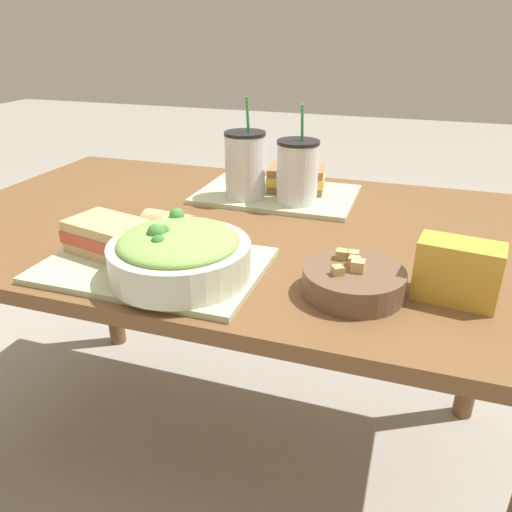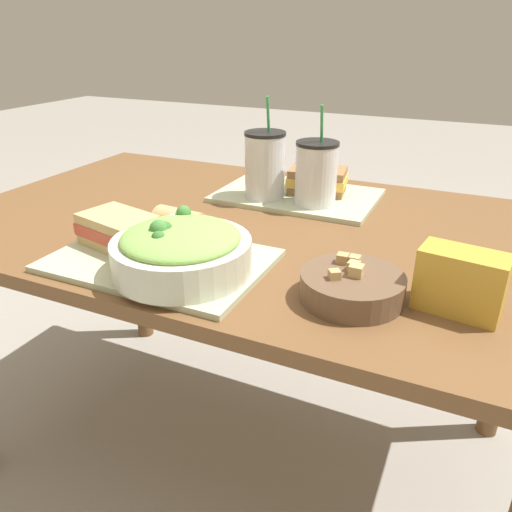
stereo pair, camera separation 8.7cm
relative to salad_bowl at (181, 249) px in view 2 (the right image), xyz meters
name	(u,v)px [view 2 (the right image)]	position (x,y,z in m)	size (l,w,h in m)	color
ground_plane	(247,448)	(-0.02, 0.31, -0.78)	(12.00, 12.00, 0.00)	gray
dining_table	(245,256)	(-0.02, 0.31, -0.15)	(1.39, 0.87, 0.72)	brown
tray_near	(160,260)	(-0.07, 0.03, -0.05)	(0.41, 0.27, 0.01)	#B2BC99
tray_far	(297,196)	(0.03, 0.52, -0.05)	(0.41, 0.27, 0.01)	#B2BC99
salad_bowl	(181,249)	(0.00, 0.00, 0.00)	(0.25, 0.25, 0.10)	beige
soup_bowl	(352,286)	(0.30, 0.05, -0.03)	(0.17, 0.17, 0.07)	brown
sandwich_near	(118,230)	(-0.18, 0.05, -0.01)	(0.17, 0.13, 0.06)	tan
baguette_near	(180,224)	(-0.09, 0.13, -0.01)	(0.11, 0.07, 0.06)	tan
sandwich_far	(317,180)	(0.07, 0.55, -0.01)	(0.16, 0.13, 0.06)	olive
drink_cup_dark	(265,167)	(-0.04, 0.46, 0.03)	(0.10, 0.10, 0.25)	silver
drink_cup_red	(316,175)	(0.10, 0.46, 0.03)	(0.10, 0.10, 0.24)	silver
chip_bag	(461,282)	(0.46, 0.09, 0.00)	(0.14, 0.09, 0.10)	gold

